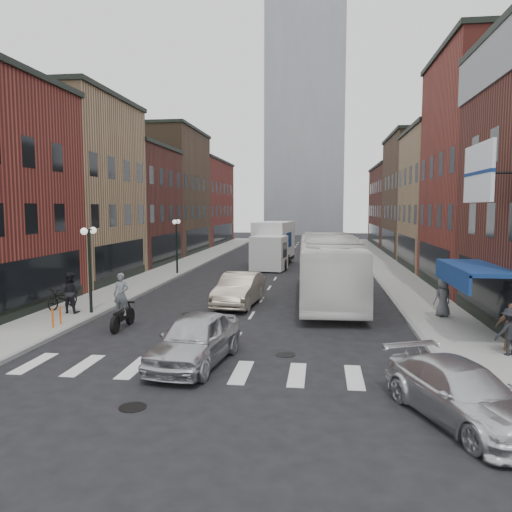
{
  "coord_description": "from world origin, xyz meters",
  "views": [
    {
      "loc": [
        3.16,
        -17.63,
        5.05
      ],
      "look_at": [
        0.07,
        6.08,
        2.68
      ],
      "focal_mm": 35.0,
      "sensor_mm": 36.0,
      "label": 1
    }
  ],
  "objects_px": {
    "streetlamp_near": "(89,253)",
    "streetlamp_far": "(177,236)",
    "transit_bus": "(329,268)",
    "ped_right_b": "(511,327)",
    "ped_left_solo": "(70,292)",
    "parked_bicycle": "(63,298)",
    "motorcycle_rider": "(122,303)",
    "billboard_sign": "(481,175)",
    "curb_car": "(462,393)",
    "box_truck": "(273,245)",
    "sedan_left_far": "(239,289)",
    "ped_right_c": "(443,297)",
    "sedan_left_near": "(195,339)",
    "bike_rack": "(57,316)",
    "ped_right_a": "(510,332)"
  },
  "relations": [
    {
      "from": "motorcycle_rider",
      "to": "curb_car",
      "type": "bearing_deg",
      "value": -33.0
    },
    {
      "from": "sedan_left_near",
      "to": "ped_right_c",
      "type": "height_order",
      "value": "ped_right_c"
    },
    {
      "from": "parked_bicycle",
      "to": "ped_left_solo",
      "type": "bearing_deg",
      "value": -31.45
    },
    {
      "from": "box_truck",
      "to": "sedan_left_near",
      "type": "relative_size",
      "value": 1.86
    },
    {
      "from": "sedan_left_near",
      "to": "ped_left_solo",
      "type": "height_order",
      "value": "ped_left_solo"
    },
    {
      "from": "transit_bus",
      "to": "ped_right_a",
      "type": "bearing_deg",
      "value": -61.14
    },
    {
      "from": "motorcycle_rider",
      "to": "curb_car",
      "type": "distance_m",
      "value": 13.69
    },
    {
      "from": "transit_bus",
      "to": "ped_right_b",
      "type": "xyz_separation_m",
      "value": [
        6.01,
        -9.26,
        -0.81
      ]
    },
    {
      "from": "streetlamp_far",
      "to": "curb_car",
      "type": "height_order",
      "value": "streetlamp_far"
    },
    {
      "from": "transit_bus",
      "to": "parked_bicycle",
      "type": "relative_size",
      "value": 6.79
    },
    {
      "from": "bike_rack",
      "to": "sedan_left_far",
      "type": "bearing_deg",
      "value": 42.0
    },
    {
      "from": "motorcycle_rider",
      "to": "parked_bicycle",
      "type": "distance_m",
      "value": 5.21
    },
    {
      "from": "sedan_left_far",
      "to": "ped_right_c",
      "type": "height_order",
      "value": "ped_right_c"
    },
    {
      "from": "sedan_left_far",
      "to": "ped_right_c",
      "type": "bearing_deg",
      "value": -7.25
    },
    {
      "from": "ped_right_c",
      "to": "sedan_left_near",
      "type": "bearing_deg",
      "value": 14.13
    },
    {
      "from": "curb_car",
      "to": "parked_bicycle",
      "type": "height_order",
      "value": "curb_car"
    },
    {
      "from": "transit_bus",
      "to": "ped_left_solo",
      "type": "xyz_separation_m",
      "value": [
        -11.91,
        -5.33,
        -0.68
      ]
    },
    {
      "from": "bike_rack",
      "to": "motorcycle_rider",
      "type": "xyz_separation_m",
      "value": [
        2.65,
        0.43,
        0.54
      ]
    },
    {
      "from": "streetlamp_near",
      "to": "motorcycle_rider",
      "type": "bearing_deg",
      "value": -42.81
    },
    {
      "from": "curb_car",
      "to": "ped_left_solo",
      "type": "height_order",
      "value": "ped_left_solo"
    },
    {
      "from": "billboard_sign",
      "to": "box_truck",
      "type": "height_order",
      "value": "billboard_sign"
    },
    {
      "from": "parked_bicycle",
      "to": "ped_right_b",
      "type": "xyz_separation_m",
      "value": [
        18.78,
        -4.83,
        0.33
      ]
    },
    {
      "from": "ped_right_c",
      "to": "streetlamp_far",
      "type": "bearing_deg",
      "value": -63.43
    },
    {
      "from": "billboard_sign",
      "to": "ped_right_c",
      "type": "xyz_separation_m",
      "value": [
        0.02,
        4.74,
        -5.12
      ]
    },
    {
      "from": "streetlamp_far",
      "to": "bike_rack",
      "type": "xyz_separation_m",
      "value": [
        -0.2,
        -16.7,
        -2.36
      ]
    },
    {
      "from": "motorcycle_rider",
      "to": "billboard_sign",
      "type": "bearing_deg",
      "value": -5.0
    },
    {
      "from": "streetlamp_near",
      "to": "ped_right_b",
      "type": "height_order",
      "value": "streetlamp_near"
    },
    {
      "from": "parked_bicycle",
      "to": "ped_right_c",
      "type": "xyz_separation_m",
      "value": [
        17.78,
        0.5,
        0.37
      ]
    },
    {
      "from": "streetlamp_far",
      "to": "curb_car",
      "type": "distance_m",
      "value": 27.62
    },
    {
      "from": "sedan_left_near",
      "to": "curb_car",
      "type": "distance_m",
      "value": 8.05
    },
    {
      "from": "bike_rack",
      "to": "ped_right_a",
      "type": "bearing_deg",
      "value": -6.21
    },
    {
      "from": "streetlamp_near",
      "to": "parked_bicycle",
      "type": "height_order",
      "value": "streetlamp_near"
    },
    {
      "from": "transit_bus",
      "to": "ped_right_b",
      "type": "relative_size",
      "value": 7.76
    },
    {
      "from": "box_truck",
      "to": "motorcycle_rider",
      "type": "bearing_deg",
      "value": -92.83
    },
    {
      "from": "streetlamp_near",
      "to": "transit_bus",
      "type": "xyz_separation_m",
      "value": [
        10.99,
        5.16,
        -1.13
      ]
    },
    {
      "from": "billboard_sign",
      "to": "sedan_left_near",
      "type": "xyz_separation_m",
      "value": [
        -9.39,
        -2.88,
        -5.32
      ]
    },
    {
      "from": "sedan_left_far",
      "to": "motorcycle_rider",
      "type": "bearing_deg",
      "value": -120.93
    },
    {
      "from": "box_truck",
      "to": "ped_right_c",
      "type": "relative_size",
      "value": 5.15
    },
    {
      "from": "parked_bicycle",
      "to": "bike_rack",
      "type": "bearing_deg",
      "value": -50.28
    },
    {
      "from": "box_truck",
      "to": "parked_bicycle",
      "type": "distance_m",
      "value": 21.12
    },
    {
      "from": "streetlamp_far",
      "to": "parked_bicycle",
      "type": "bearing_deg",
      "value": -97.64
    },
    {
      "from": "transit_bus",
      "to": "sedan_left_far",
      "type": "relative_size",
      "value": 2.55
    },
    {
      "from": "streetlamp_near",
      "to": "ped_right_a",
      "type": "bearing_deg",
      "value": -15.15
    },
    {
      "from": "sedan_left_near",
      "to": "parked_bicycle",
      "type": "xyz_separation_m",
      "value": [
        -8.38,
        7.11,
        -0.17
      ]
    },
    {
      "from": "curb_car",
      "to": "streetlamp_far",
      "type": "bearing_deg",
      "value": 97.77
    },
    {
      "from": "streetlamp_near",
      "to": "streetlamp_far",
      "type": "xyz_separation_m",
      "value": [
        0.0,
        14.0,
        0.0
      ]
    },
    {
      "from": "billboard_sign",
      "to": "streetlamp_near",
      "type": "bearing_deg",
      "value": 167.65
    },
    {
      "from": "parked_bicycle",
      "to": "ped_right_b",
      "type": "bearing_deg",
      "value": 0.6
    },
    {
      "from": "ped_right_b",
      "to": "transit_bus",
      "type": "bearing_deg",
      "value": -35.68
    },
    {
      "from": "motorcycle_rider",
      "to": "sedan_left_far",
      "type": "xyz_separation_m",
      "value": [
        4.0,
        5.55,
        -0.27
      ]
    }
  ]
}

